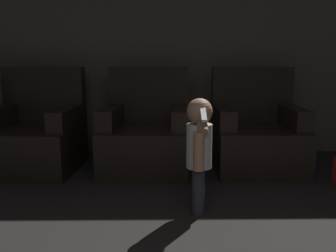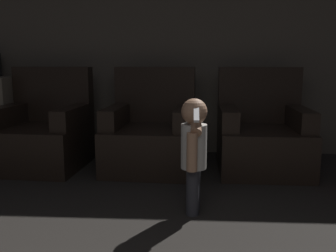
# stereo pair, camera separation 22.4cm
# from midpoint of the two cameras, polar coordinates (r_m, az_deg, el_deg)

# --- Properties ---
(wall_back) EXTENTS (8.40, 0.05, 2.60)m
(wall_back) POSITION_cam_midpoint_polar(r_m,az_deg,el_deg) (4.43, 1.97, 12.69)
(wall_back) COLOR #51493F
(wall_back) RESTS_ON ground_plane
(armchair_left) EXTENTS (0.91, 0.94, 1.02)m
(armchair_left) POSITION_cam_midpoint_polar(r_m,az_deg,el_deg) (4.05, -16.98, -1.14)
(armchair_left) COLOR black
(armchair_left) RESTS_ON ground_plane
(armchair_middle) EXTENTS (0.91, 0.93, 1.02)m
(armchair_middle) POSITION_cam_midpoint_polar(r_m,az_deg,el_deg) (3.81, -0.95, -1.38)
(armchair_middle) COLOR black
(armchair_middle) RESTS_ON ground_plane
(armchair_right) EXTENTS (0.87, 0.90, 1.02)m
(armchair_right) POSITION_cam_midpoint_polar(r_m,az_deg,el_deg) (3.90, 15.71, -1.52)
(armchair_right) COLOR black
(armchair_right) RESTS_ON ground_plane
(person_toddler) EXTENTS (0.18, 0.33, 0.83)m
(person_toddler) POSITION_cam_midpoint_polar(r_m,az_deg,el_deg) (2.65, 6.37, -3.16)
(person_toddler) COLOR #28282D
(person_toddler) RESTS_ON ground_plane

